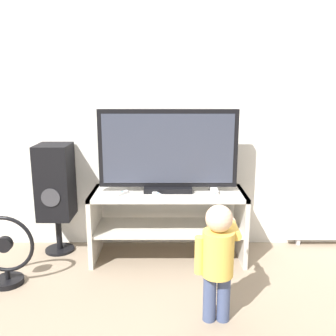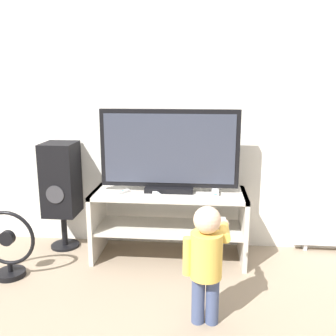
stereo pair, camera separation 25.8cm
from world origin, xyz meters
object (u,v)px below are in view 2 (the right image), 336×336
Objects in this scene: game_console at (215,191)px; child at (207,255)px; floor_fan at (8,247)px; remote_primary at (123,192)px; speaker_tower at (61,181)px; television at (169,152)px; remote_secondary at (158,194)px.

game_console is 0.87m from child.
game_console is 0.36× the size of floor_fan.
remote_primary is 0.14× the size of speaker_tower.
television reaches higher than remote_primary.
remote_primary is at bearing 171.82° from remote_secondary.
remote_secondary is 0.24× the size of floor_fan.
child is 1.42× the size of floor_fan.
child is at bearing -94.74° from game_console.
speaker_tower is (-1.33, 0.12, 0.01)m from game_console.
speaker_tower reaches higher than game_console.
remote_secondary is at bearing -15.54° from speaker_tower.
remote_primary is 0.17× the size of child.
floor_fan is (-1.56, -0.44, -0.36)m from game_console.
remote_primary is at bearing 23.53° from floor_fan.
remote_secondary is (-0.08, -0.15, -0.32)m from television.
remote_primary is at bearing 130.82° from child.
floor_fan is (-0.23, -0.56, -0.37)m from speaker_tower.
game_console is 1.66m from floor_fan.
remote_secondary is 0.84m from child.
remote_secondary is at bearing -118.39° from television.
remote_primary is 0.96m from floor_fan.
remote_secondary is at bearing 117.54° from child.
speaker_tower is (-0.88, 0.24, 0.02)m from remote_secondary.
remote_primary is 0.99× the size of remote_secondary.
game_console is at bearing -5.28° from speaker_tower.
child is 0.79× the size of speaker_tower.
television is 8.63× the size of remote_secondary.
remote_secondary is 0.91m from speaker_tower.
game_console reaches higher than remote_primary.
floor_fan is at bearing -164.11° from remote_secondary.
television reaches higher than child.
television is 5.86× the size of game_console.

